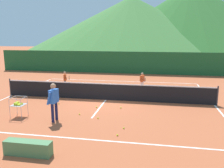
# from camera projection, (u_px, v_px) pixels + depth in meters

# --- Properties ---
(ground_plane) EXTENTS (120.00, 120.00, 0.00)m
(ground_plane) POSITION_uv_depth(u_px,v_px,m) (106.00, 100.00, 13.66)
(ground_plane) COLOR #B25633
(line_baseline_near) EXTENTS (11.86, 0.08, 0.01)m
(line_baseline_near) POSITION_uv_depth(u_px,v_px,m) (76.00, 138.00, 8.55)
(line_baseline_near) COLOR white
(line_baseline_near) RESTS_ON ground
(line_baseline_far) EXTENTS (11.86, 0.08, 0.01)m
(line_baseline_far) POSITION_uv_depth(u_px,v_px,m) (120.00, 81.00, 19.20)
(line_baseline_far) COLOR white
(line_baseline_far) RESTS_ON ground
(line_sideline_west) EXTENTS (0.08, 11.05, 0.01)m
(line_sideline_west) POSITION_uv_depth(u_px,v_px,m) (12.00, 95.00, 14.70)
(line_sideline_west) COLOR white
(line_sideline_west) RESTS_ON ground
(line_sideline_east) EXTENTS (0.08, 11.05, 0.01)m
(line_sideline_east) POSITION_uv_depth(u_px,v_px,m) (215.00, 105.00, 12.62)
(line_sideline_east) COLOR white
(line_sideline_east) RESTS_ON ground
(line_service_center) EXTENTS (0.08, 6.30, 0.01)m
(line_service_center) POSITION_uv_depth(u_px,v_px,m) (106.00, 100.00, 13.66)
(line_service_center) COLOR white
(line_service_center) RESTS_ON ground
(tennis_net) EXTENTS (12.13, 0.08, 1.05)m
(tennis_net) POSITION_uv_depth(u_px,v_px,m) (106.00, 91.00, 13.56)
(tennis_net) COLOR #333338
(tennis_net) RESTS_ON ground
(instructor) EXTENTS (0.43, 0.79, 1.66)m
(instructor) POSITION_uv_depth(u_px,v_px,m) (54.00, 99.00, 10.12)
(instructor) COLOR #191E4C
(instructor) RESTS_ON ground
(student_0) EXTENTS (0.53, 0.51, 1.20)m
(student_0) POSITION_uv_depth(u_px,v_px,m) (65.00, 78.00, 16.39)
(student_0) COLOR black
(student_0) RESTS_ON ground
(student_1) EXTENTS (0.41, 0.67, 1.19)m
(student_1) POSITION_uv_depth(u_px,v_px,m) (142.00, 80.00, 15.95)
(student_1) COLOR silver
(student_1) RESTS_ON ground
(ball_cart) EXTENTS (0.58, 0.58, 0.90)m
(ball_cart) POSITION_uv_depth(u_px,v_px,m) (18.00, 104.00, 10.77)
(ball_cart) COLOR #B7B7BC
(ball_cart) RESTS_ON ground
(tennis_ball_0) EXTENTS (0.07, 0.07, 0.07)m
(tennis_ball_0) POSITION_uv_depth(u_px,v_px,m) (124.00, 128.00, 9.43)
(tennis_ball_0) COLOR yellow
(tennis_ball_0) RESTS_ON ground
(tennis_ball_1) EXTENTS (0.07, 0.07, 0.07)m
(tennis_ball_1) POSITION_uv_depth(u_px,v_px,m) (59.00, 104.00, 12.80)
(tennis_ball_1) COLOR yellow
(tennis_ball_1) RESTS_ON ground
(tennis_ball_2) EXTENTS (0.07, 0.07, 0.07)m
(tennis_ball_2) POSITION_uv_depth(u_px,v_px,m) (96.00, 107.00, 12.17)
(tennis_ball_2) COLOR yellow
(tennis_ball_2) RESTS_ON ground
(tennis_ball_3) EXTENTS (0.07, 0.07, 0.07)m
(tennis_ball_3) POSITION_uv_depth(u_px,v_px,m) (98.00, 118.00, 10.56)
(tennis_ball_3) COLOR yellow
(tennis_ball_3) RESTS_ON ground
(tennis_ball_4) EXTENTS (0.07, 0.07, 0.07)m
(tennis_ball_4) POSITION_uv_depth(u_px,v_px,m) (121.00, 108.00, 12.06)
(tennis_ball_4) COLOR yellow
(tennis_ball_4) RESTS_ON ground
(tennis_ball_5) EXTENTS (0.07, 0.07, 0.07)m
(tennis_ball_5) POSITION_uv_depth(u_px,v_px,m) (117.00, 135.00, 8.77)
(tennis_ball_5) COLOR yellow
(tennis_ball_5) RESTS_ON ground
(tennis_ball_6) EXTENTS (0.07, 0.07, 0.07)m
(tennis_ball_6) POSITION_uv_depth(u_px,v_px,m) (79.00, 114.00, 11.08)
(tennis_ball_6) COLOR yellow
(tennis_ball_6) RESTS_ON ground
(windscreen_fence) EXTENTS (26.08, 0.08, 2.12)m
(windscreen_fence) POSITION_uv_depth(u_px,v_px,m) (126.00, 63.00, 22.86)
(windscreen_fence) COLOR #1E5B2D
(windscreen_fence) RESTS_ON ground
(courtside_bench) EXTENTS (1.50, 0.36, 0.46)m
(courtside_bench) POSITION_uv_depth(u_px,v_px,m) (28.00, 148.00, 7.34)
(courtside_bench) COLOR #4C7F4C
(courtside_bench) RESTS_ON ground
(hill_0) EXTENTS (50.55, 50.55, 12.87)m
(hill_0) POSITION_uv_depth(u_px,v_px,m) (131.00, 24.00, 57.95)
(hill_0) COLOR #427A38
(hill_0) RESTS_ON ground
(hill_1) EXTENTS (53.26, 53.26, 16.14)m
(hill_1) POSITION_uv_depth(u_px,v_px,m) (190.00, 18.00, 60.64)
(hill_1) COLOR #2D6628
(hill_1) RESTS_ON ground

